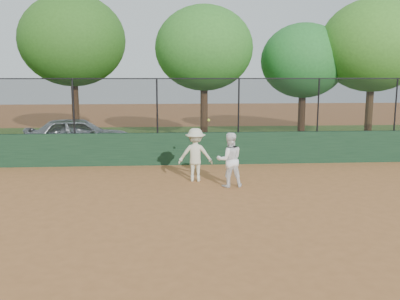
{
  "coord_description": "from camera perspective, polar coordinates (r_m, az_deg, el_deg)",
  "views": [
    {
      "loc": [
        -0.08,
        -10.31,
        3.36
      ],
      "look_at": [
        0.8,
        2.2,
        1.2
      ],
      "focal_mm": 40.0,
      "sensor_mm": 36.0,
      "label": 1
    }
  ],
  "objects": [
    {
      "name": "parked_car",
      "position": [
        19.94,
        -15.31,
        1.93
      ],
      "size": [
        4.7,
        2.53,
        1.52
      ],
      "primitive_type": "imported",
      "rotation": [
        0.0,
        0.0,
        1.74
      ],
      "color": "#B0B6BA",
      "rests_on": "ground"
    },
    {
      "name": "player_second",
      "position": [
        13.31,
        3.8,
        -1.26
      ],
      "size": [
        0.86,
        0.71,
        1.64
      ],
      "primitive_type": "imported",
      "rotation": [
        0.0,
        0.0,
        3.25
      ],
      "color": "white",
      "rests_on": "ground"
    },
    {
      "name": "tree_4",
      "position": [
        23.49,
        21.29,
        12.33
      ],
      "size": [
        5.13,
        4.67,
        6.9
      ],
      "color": "#4C331B",
      "rests_on": "ground"
    },
    {
      "name": "tree_1",
      "position": [
        23.9,
        -16.02,
        13.31
      ],
      "size": [
        5.32,
        4.83,
        7.3
      ],
      "color": "#472C18",
      "rests_on": "ground"
    },
    {
      "name": "tree_3",
      "position": [
        23.16,
        13.12,
        11.05
      ],
      "size": [
        4.27,
        3.89,
        5.84
      ],
      "color": "#3C2414",
      "rests_on": "ground"
    },
    {
      "name": "grass_strip",
      "position": [
        22.56,
        -3.78,
        1.19
      ],
      "size": [
        36.0,
        12.0,
        0.01
      ],
      "primitive_type": "cube",
      "color": "#2E4D18",
      "rests_on": "ground"
    },
    {
      "name": "player_main",
      "position": [
        13.98,
        -0.59,
        -0.62
      ],
      "size": [
        1.15,
        0.75,
        1.99
      ],
      "color": "beige",
      "rests_on": "ground"
    },
    {
      "name": "tree_2",
      "position": [
        21.61,
        0.53,
        12.87
      ],
      "size": [
        4.65,
        4.23,
        6.55
      ],
      "color": "#4B2E1A",
      "rests_on": "ground"
    },
    {
      "name": "fence_assembly",
      "position": [
        16.35,
        -3.85,
        5.8
      ],
      "size": [
        26.0,
        0.06,
        2.0
      ],
      "color": "black",
      "rests_on": "back_wall"
    },
    {
      "name": "ground",
      "position": [
        10.85,
        -3.44,
        -8.29
      ],
      "size": [
        80.0,
        80.0,
        0.0
      ],
      "primitive_type": "plane",
      "color": "#A96736",
      "rests_on": "ground"
    },
    {
      "name": "back_wall",
      "position": [
        16.54,
        -3.69,
        0.15
      ],
      "size": [
        26.0,
        0.2,
        1.2
      ],
      "primitive_type": "cube",
      "color": "#1C3D24",
      "rests_on": "ground"
    }
  ]
}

